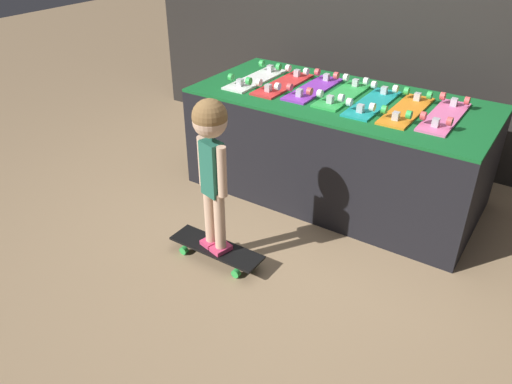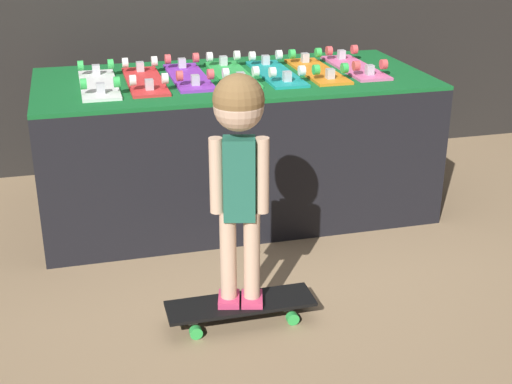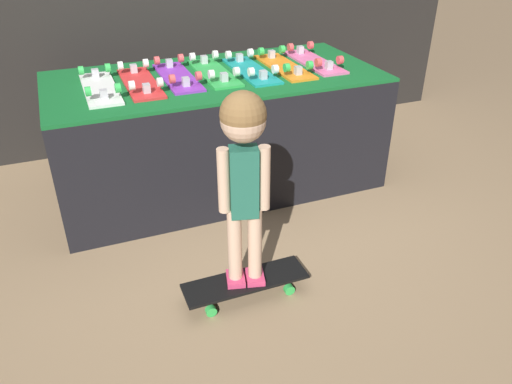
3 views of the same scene
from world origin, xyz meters
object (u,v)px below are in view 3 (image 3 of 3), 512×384
object	(u,v)px
skateboard_green_on_rack	(214,71)
child	(244,157)
skateboard_purple_on_rack	(177,75)
skateboard_teal_on_rack	(251,69)
skateboard_white_on_rack	(100,87)
skateboard_pink_on_rack	(314,60)
skateboard_orange_on_rack	(284,65)
skateboard_on_floor	(245,283)
skateboard_red_on_rack	(140,81)

from	to	relation	value
skateboard_green_on_rack	child	world-z (taller)	child
skateboard_purple_on_rack	skateboard_teal_on_rack	distance (m)	0.47
skateboard_white_on_rack	child	bearing A→B (deg)	-67.98
skateboard_green_on_rack	child	distance (m)	1.21
skateboard_white_on_rack	skateboard_green_on_rack	world-z (taller)	same
skateboard_teal_on_rack	skateboard_pink_on_rack	size ratio (longest dim) A/B	1.00
skateboard_white_on_rack	skateboard_teal_on_rack	xyz separation A→B (m)	(0.94, 0.01, 0.00)
skateboard_white_on_rack	skateboard_purple_on_rack	distance (m)	0.47
child	skateboard_pink_on_rack	bearing A→B (deg)	65.39
skateboard_green_on_rack	skateboard_orange_on_rack	xyz separation A→B (m)	(0.47, -0.04, 0.00)
skateboard_on_floor	skateboard_white_on_rack	bearing A→B (deg)	112.02
skateboard_purple_on_rack	skateboard_orange_on_rack	world-z (taller)	same
child	skateboard_green_on_rack	bearing A→B (deg)	92.61
skateboard_on_floor	child	world-z (taller)	child
skateboard_purple_on_rack	child	bearing A→B (deg)	-90.43
skateboard_teal_on_rack	skateboard_purple_on_rack	bearing A→B (deg)	174.99
skateboard_white_on_rack	child	distance (m)	1.22
skateboard_purple_on_rack	skateboard_orange_on_rack	bearing A→B (deg)	-3.22
skateboard_on_floor	child	bearing A→B (deg)	45.00
skateboard_white_on_rack	skateboard_teal_on_rack	bearing A→B (deg)	0.36
skateboard_white_on_rack	skateboard_on_floor	bearing A→B (deg)	-67.98
skateboard_orange_on_rack	child	distance (m)	1.35
skateboard_purple_on_rack	skateboard_green_on_rack	xyz separation A→B (m)	(0.23, 0.00, 0.00)
skateboard_purple_on_rack	skateboard_teal_on_rack	size ratio (longest dim) A/B	1.00
skateboard_red_on_rack	skateboard_green_on_rack	xyz separation A→B (m)	(0.47, 0.03, 0.00)
skateboard_white_on_rack	skateboard_green_on_rack	distance (m)	0.70
skateboard_teal_on_rack	child	xyz separation A→B (m)	(-0.48, -1.14, -0.02)
skateboard_orange_on_rack	skateboard_green_on_rack	bearing A→B (deg)	175.02
skateboard_red_on_rack	skateboard_pink_on_rack	size ratio (longest dim) A/B	1.00
skateboard_orange_on_rack	child	size ratio (longest dim) A/B	0.65
skateboard_purple_on_rack	child	world-z (taller)	child
skateboard_teal_on_rack	skateboard_red_on_rack	bearing A→B (deg)	179.34
skateboard_pink_on_rack	skateboard_green_on_rack	bearing A→B (deg)	179.27
skateboard_green_on_rack	skateboard_white_on_rack	bearing A→B (deg)	-176.07
skateboard_purple_on_rack	skateboard_on_floor	distance (m)	1.38
skateboard_red_on_rack	skateboard_purple_on_rack	distance (m)	0.24
skateboard_purple_on_rack	skateboard_pink_on_rack	size ratio (longest dim) A/B	1.00
skateboard_teal_on_rack	skateboard_green_on_rack	bearing A→B (deg)	169.76
child	skateboard_purple_on_rack	bearing A→B (deg)	103.78
child	skateboard_teal_on_rack	bearing A→B (deg)	81.53
skateboard_purple_on_rack	skateboard_green_on_rack	distance (m)	0.23
skateboard_red_on_rack	skateboard_on_floor	bearing A→B (deg)	-78.92
skateboard_white_on_rack	skateboard_on_floor	distance (m)	1.41
skateboard_green_on_rack	skateboard_on_floor	size ratio (longest dim) A/B	1.01
skateboard_green_on_rack	skateboard_teal_on_rack	size ratio (longest dim) A/B	1.00
skateboard_teal_on_rack	skateboard_pink_on_rack	bearing A→B (deg)	4.07
skateboard_green_on_rack	skateboard_orange_on_rack	world-z (taller)	same
skateboard_on_floor	child	size ratio (longest dim) A/B	0.64
skateboard_green_on_rack	skateboard_on_floor	xyz separation A→B (m)	(-0.24, -1.18, -0.71)
skateboard_white_on_rack	skateboard_red_on_rack	size ratio (longest dim) A/B	1.00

